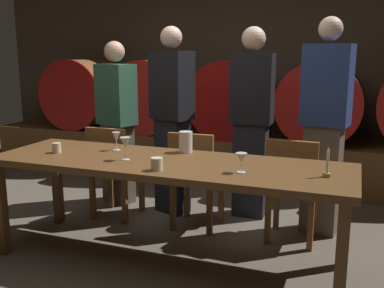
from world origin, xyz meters
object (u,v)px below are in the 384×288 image
(wine_barrel_far_left, at_px, (87,93))
(wine_glass_left, at_px, (116,138))
(guest_center_left, at_px, (172,120))
(pitcher, at_px, (186,142))
(candle_center, at_px, (327,169))
(cup_left, at_px, (57,148))
(wine_glass_center, at_px, (125,143))
(chair_right, at_px, (293,186))
(cup_right, at_px, (157,164))
(wine_glass_right, at_px, (241,159))
(dining_table, at_px, (167,170))
(wine_barrel_center, at_px, (233,99))
(guest_far_right, at_px, (325,126))
(chair_center, at_px, (195,176))
(chair_left, at_px, (113,168))
(guest_far_left, at_px, (117,122))
(wine_barrel_right, at_px, (320,102))
(guest_center_right, at_px, (251,121))
(wine_barrel_left, at_px, (155,96))

(wine_barrel_far_left, xyz_separation_m, wine_glass_left, (1.69, -2.15, -0.11))
(guest_center_left, xyz_separation_m, pitcher, (0.40, -0.68, -0.06))
(candle_center, bearing_deg, cup_left, -179.34)
(guest_center_left, relative_size, wine_glass_center, 10.57)
(guest_center_left, relative_size, candle_center, 9.00)
(chair_right, distance_m, cup_right, 1.24)
(wine_glass_right, relative_size, cup_right, 1.52)
(dining_table, xyz_separation_m, chair_right, (0.82, 0.65, -0.22))
(candle_center, bearing_deg, wine_barrel_center, 117.89)
(dining_table, height_order, guest_far_right, guest_far_right)
(chair_center, relative_size, wine_glass_right, 6.73)
(chair_left, height_order, guest_far_left, guest_far_left)
(chair_center, xyz_separation_m, guest_far_right, (1.04, 0.33, 0.45))
(wine_barrel_far_left, bearing_deg, chair_center, -37.66)
(dining_table, bearing_deg, guest_far_left, 133.79)
(chair_right, bearing_deg, chair_left, 2.50)
(wine_barrel_right, relative_size, chair_left, 1.04)
(cup_right, bearing_deg, chair_center, 93.92)
(wine_barrel_right, distance_m, chair_left, 2.46)
(chair_center, height_order, guest_center_right, guest_center_right)
(guest_far_right, distance_m, candle_center, 1.02)
(chair_center, xyz_separation_m, guest_far_left, (-1.00, 0.42, 0.36))
(chair_left, xyz_separation_m, guest_far_right, (1.85, 0.34, 0.45))
(guest_center_right, distance_m, cup_right, 1.46)
(guest_far_right, bearing_deg, wine_barrel_center, -39.59)
(pitcher, bearing_deg, chair_left, 159.21)
(wine_barrel_right, xyz_separation_m, wine_glass_right, (-0.29, -2.46, -0.12))
(wine_barrel_right, xyz_separation_m, guest_center_right, (-0.52, -1.18, -0.08))
(cup_left, bearing_deg, chair_right, 22.19)
(guest_center_left, bearing_deg, wine_barrel_center, -79.67)
(wine_glass_center, bearing_deg, pitcher, 50.45)
(wine_glass_left, xyz_separation_m, wine_glass_center, (0.23, -0.26, 0.02))
(wine_glass_left, height_order, wine_glass_center, wine_glass_center)
(wine_barrel_far_left, xyz_separation_m, wine_glass_right, (2.79, -2.46, -0.12))
(wine_barrel_right, distance_m, wine_glass_center, 2.68)
(guest_far_right, distance_m, wine_glass_left, 1.73)
(wine_barrel_left, height_order, wine_glass_right, wine_barrel_left)
(cup_left, xyz_separation_m, cup_right, (0.95, -0.21, 0.00))
(wine_barrel_far_left, relative_size, wine_glass_center, 5.46)
(wine_glass_center, bearing_deg, chair_center, 69.30)
(chair_center, bearing_deg, wine_barrel_right, -117.61)
(guest_far_left, bearing_deg, wine_glass_left, 138.82)
(guest_center_right, height_order, wine_glass_center, guest_center_right)
(wine_barrel_right, height_order, chair_left, wine_barrel_right)
(guest_center_left, xyz_separation_m, wine_glass_center, (0.08, -1.06, -0.01))
(dining_table, height_order, cup_right, cup_right)
(guest_far_left, height_order, cup_right, guest_far_left)
(chair_left, relative_size, guest_far_right, 0.48)
(wine_barrel_right, height_order, guest_far_right, guest_far_right)
(chair_right, bearing_deg, wine_glass_left, 21.05)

